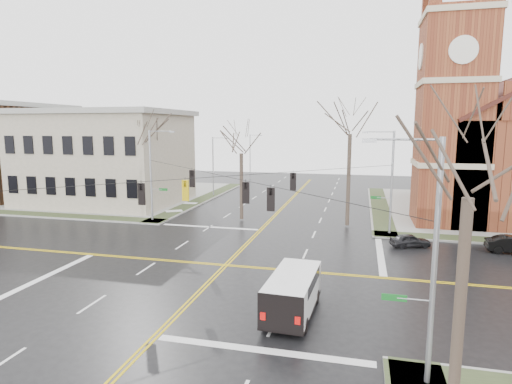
% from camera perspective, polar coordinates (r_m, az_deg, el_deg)
% --- Properties ---
extents(ground, '(120.00, 120.00, 0.00)m').
position_cam_1_polar(ground, '(30.07, -4.05, -9.71)').
color(ground, black).
rests_on(ground, ground).
extents(sidewalks, '(80.00, 80.00, 0.17)m').
position_cam_1_polar(sidewalks, '(30.05, -4.05, -9.57)').
color(sidewalks, gray).
rests_on(sidewalks, ground).
extents(road_markings, '(100.00, 100.00, 0.01)m').
position_cam_1_polar(road_markings, '(30.07, -4.05, -9.70)').
color(road_markings, gold).
rests_on(road_markings, ground).
extents(civic_building_a, '(18.00, 14.00, 11.00)m').
position_cam_1_polar(civic_building_a, '(56.47, -19.35, 4.16)').
color(civic_building_a, gray).
rests_on(civic_building_a, ground).
extents(signal_pole_ne, '(2.75, 0.22, 9.00)m').
position_cam_1_polar(signal_pole_ne, '(38.97, 17.41, 1.62)').
color(signal_pole_ne, gray).
rests_on(signal_pole_ne, ground).
extents(signal_pole_nw, '(2.75, 0.22, 9.00)m').
position_cam_1_polar(signal_pole_nw, '(43.81, -13.65, 2.51)').
color(signal_pole_nw, gray).
rests_on(signal_pole_nw, ground).
extents(signal_pole_se, '(2.75, 0.22, 9.00)m').
position_cam_1_polar(signal_pole_se, '(16.46, 22.14, -7.94)').
color(signal_pole_se, gray).
rests_on(signal_pole_se, ground).
extents(span_wires, '(23.02, 23.02, 0.03)m').
position_cam_1_polar(span_wires, '(28.73, -4.18, 2.11)').
color(span_wires, black).
rests_on(span_wires, ground).
extents(traffic_signals, '(8.21, 8.26, 1.30)m').
position_cam_1_polar(traffic_signals, '(28.19, -4.58, 0.45)').
color(traffic_signals, black).
rests_on(traffic_signals, ground).
extents(streetlight_north_a, '(2.30, 0.20, 8.00)m').
position_cam_1_polar(streetlight_north_a, '(58.69, -5.61, 3.75)').
color(streetlight_north_a, gray).
rests_on(streetlight_north_a, ground).
extents(streetlight_north_b, '(2.30, 0.20, 8.00)m').
position_cam_1_polar(streetlight_north_b, '(77.78, -0.69, 5.00)').
color(streetlight_north_b, gray).
rests_on(streetlight_north_b, ground).
extents(cargo_van, '(2.39, 5.60, 2.09)m').
position_cam_1_polar(cargo_van, '(22.50, 5.03, -12.84)').
color(cargo_van, white).
rests_on(cargo_van, ground).
extents(parked_car_a, '(3.35, 2.14, 1.06)m').
position_cam_1_polar(parked_car_a, '(36.34, 19.86, -6.10)').
color(parked_car_a, black).
rests_on(parked_car_a, ground).
extents(tree_nw_far, '(4.00, 4.00, 11.59)m').
position_cam_1_polar(tree_nw_far, '(46.64, -14.57, 7.08)').
color(tree_nw_far, '#3B2E25').
rests_on(tree_nw_far, ground).
extents(tree_nw_near, '(4.00, 4.00, 10.05)m').
position_cam_1_polar(tree_nw_near, '(42.90, -1.98, 5.76)').
color(tree_nw_near, '#3B2E25').
rests_on(tree_nw_near, ground).
extents(tree_ne, '(4.00, 4.00, 13.01)m').
position_cam_1_polar(tree_ne, '(40.97, 12.45, 8.37)').
color(tree_ne, '#3B2E25').
rests_on(tree_ne, ground).
extents(tree_se, '(4.00, 4.00, 10.82)m').
position_cam_1_polar(tree_se, '(14.28, 26.56, 1.19)').
color(tree_se, '#3B2E25').
rests_on(tree_se, ground).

